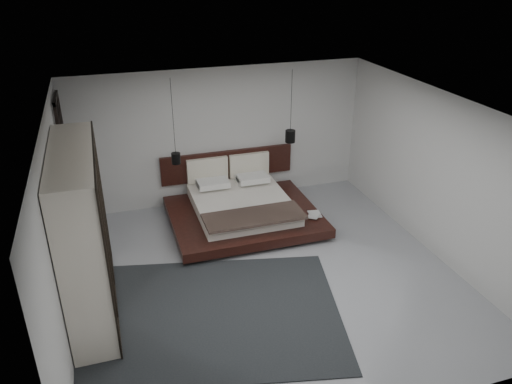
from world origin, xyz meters
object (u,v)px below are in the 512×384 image
object	(u,v)px
lattice_screen	(68,168)
pendant_right	(290,136)
bed	(242,207)
wardrobe	(84,235)
pendant_left	(176,158)
rug	(208,314)

from	to	relation	value
lattice_screen	pendant_right	xyz separation A→B (m)	(4.22, -0.10, 0.18)
bed	wardrobe	xyz separation A→B (m)	(-2.82, -1.87, 0.95)
pendant_left	pendant_right	bearing A→B (deg)	-0.00
pendant_right	rug	size ratio (longest dim) A/B	0.38
lattice_screen	rug	distance (m)	3.83
wardrobe	lattice_screen	bearing A→B (deg)	95.95
pendant_left	pendant_right	distance (m)	2.30
pendant_right	wardrobe	size ratio (longest dim) A/B	0.57
pendant_left	pendant_right	world-z (taller)	same
rug	lattice_screen	bearing A→B (deg)	120.01
pendant_left	wardrobe	xyz separation A→B (m)	(-1.68, -2.31, -0.06)
bed	rug	xyz separation A→B (m)	(-1.27, -2.58, -0.28)
bed	pendant_right	distance (m)	1.71
lattice_screen	pendant_left	size ratio (longest dim) A/B	1.61
pendant_left	wardrobe	world-z (taller)	pendant_left
pendant_right	wardrobe	distance (m)	4.60
bed	rug	distance (m)	2.89
rug	pendant_right	bearing A→B (deg)	51.38
lattice_screen	pendant_right	size ratio (longest dim) A/B	1.80
lattice_screen	wardrobe	world-z (taller)	lattice_screen
wardrobe	bed	bearing A→B (deg)	33.56
bed	wardrobe	bearing A→B (deg)	-146.44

